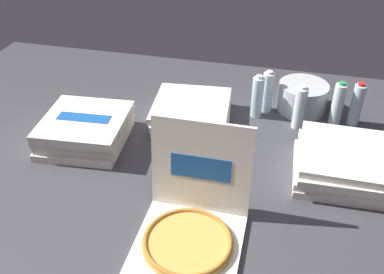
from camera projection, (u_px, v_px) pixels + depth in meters
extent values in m
cube|color=#38383D|center=(177.00, 174.00, 1.99)|extent=(3.20, 2.40, 0.02)
cube|color=silver|center=(188.00, 246.00, 1.62)|extent=(0.40, 0.40, 0.02)
cylinder|color=gold|center=(188.00, 243.00, 1.61)|extent=(0.34, 0.34, 0.02)
torus|color=#B1712A|center=(188.00, 241.00, 1.60)|extent=(0.34, 0.34, 0.02)
cube|color=silver|center=(201.00, 167.00, 1.68)|extent=(0.40, 0.06, 0.40)
cube|color=#19519E|center=(201.00, 168.00, 1.67)|extent=(0.24, 0.01, 0.10)
cube|color=silver|center=(85.00, 139.00, 2.18)|extent=(0.43, 0.43, 0.04)
cube|color=silver|center=(87.00, 131.00, 2.17)|extent=(0.44, 0.44, 0.04)
cube|color=silver|center=(84.00, 125.00, 2.15)|extent=(0.45, 0.45, 0.04)
cube|color=silver|center=(84.00, 121.00, 2.11)|extent=(0.43, 0.43, 0.04)
cube|color=#19519E|center=(84.00, 118.00, 2.10)|extent=(0.26, 0.09, 0.00)
cube|color=silver|center=(193.00, 118.00, 2.34)|extent=(0.44, 0.44, 0.04)
cube|color=silver|center=(193.00, 113.00, 2.31)|extent=(0.44, 0.44, 0.04)
cube|color=silver|center=(191.00, 106.00, 2.30)|extent=(0.43, 0.43, 0.04)
cube|color=silver|center=(338.00, 173.00, 1.96)|extent=(0.41, 0.41, 0.04)
cube|color=silver|center=(342.00, 167.00, 1.93)|extent=(0.41, 0.41, 0.04)
cube|color=#19519E|center=(343.00, 164.00, 1.92)|extent=(0.26, 0.08, 0.00)
cube|color=silver|center=(344.00, 162.00, 1.90)|extent=(0.41, 0.41, 0.04)
cube|color=#19519E|center=(345.00, 158.00, 1.89)|extent=(0.26, 0.08, 0.00)
cube|color=silver|center=(347.00, 154.00, 1.89)|extent=(0.40, 0.40, 0.04)
cylinder|color=#B7BABF|center=(302.00, 97.00, 2.40)|extent=(0.27, 0.27, 0.16)
cylinder|color=silver|center=(257.00, 97.00, 2.33)|extent=(0.06, 0.06, 0.23)
cylinder|color=white|center=(259.00, 77.00, 2.26)|extent=(0.03, 0.03, 0.02)
cylinder|color=silver|center=(300.00, 108.00, 2.24)|extent=(0.06, 0.06, 0.23)
cylinder|color=white|center=(303.00, 87.00, 2.17)|extent=(0.03, 0.03, 0.02)
cylinder|color=white|center=(338.00, 104.00, 2.27)|extent=(0.06, 0.06, 0.23)
cylinder|color=#239951|center=(342.00, 83.00, 2.20)|extent=(0.03, 0.03, 0.02)
cylinder|color=silver|center=(267.00, 93.00, 2.37)|extent=(0.06, 0.06, 0.23)
cylinder|color=white|center=(269.00, 72.00, 2.30)|extent=(0.03, 0.03, 0.02)
cylinder|color=silver|center=(356.00, 105.00, 2.26)|extent=(0.06, 0.06, 0.23)
cylinder|color=red|center=(362.00, 84.00, 2.19)|extent=(0.03, 0.03, 0.02)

